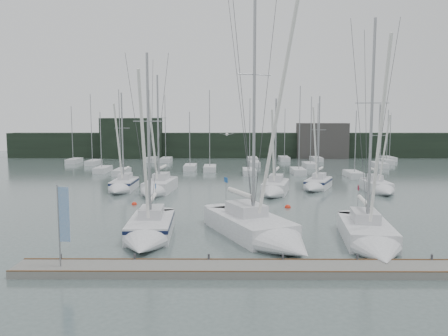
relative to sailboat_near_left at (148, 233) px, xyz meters
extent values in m
plane|color=#4D5D5B|center=(6.15, -0.77, -0.57)|extent=(160.00, 160.00, 0.00)
cube|color=#62635E|center=(6.15, -5.77, -0.37)|extent=(24.00, 2.00, 0.40)
cube|color=black|center=(6.15, 61.23, 1.93)|extent=(90.00, 4.00, 5.00)
cube|color=black|center=(-13.85, 59.23, 3.43)|extent=(12.00, 3.00, 8.00)
cube|color=#3D3B38|center=(24.15, 59.23, 2.93)|extent=(10.00, 3.00, 7.00)
cube|color=silver|center=(-17.82, 46.91, -0.22)|extent=(1.80, 4.50, 0.90)
cylinder|color=gray|center=(-17.82, 46.41, 5.83)|extent=(0.12, 0.12, 11.21)
cube|color=silver|center=(21.83, 53.30, -0.22)|extent=(1.80, 4.50, 0.90)
cylinder|color=gray|center=(21.83, 52.80, 5.16)|extent=(0.12, 0.12, 9.87)
cube|color=silver|center=(9.91, 52.73, -0.22)|extent=(1.80, 4.50, 0.90)
cylinder|color=gray|center=(9.91, 52.23, 6.23)|extent=(0.12, 0.12, 12.01)
cube|color=silver|center=(-13.29, 36.56, -0.22)|extent=(1.80, 4.50, 0.90)
cylinder|color=gray|center=(-13.29, 36.06, 4.25)|extent=(0.12, 0.12, 8.05)
cube|color=silver|center=(15.93, 54.17, -0.22)|extent=(1.80, 4.50, 0.90)
cylinder|color=gray|center=(15.93, 53.67, 4.69)|extent=(0.12, 0.12, 8.92)
cube|color=silver|center=(8.37, 34.18, -0.22)|extent=(1.80, 4.50, 0.90)
cylinder|color=gray|center=(8.37, 33.68, 5.18)|extent=(0.12, 0.12, 9.91)
cube|color=silver|center=(18.61, 42.84, -0.22)|extent=(1.80, 4.50, 0.90)
cylinder|color=gray|center=(18.61, 42.34, 5.52)|extent=(0.12, 0.12, 10.59)
cube|color=silver|center=(15.42, 34.75, -0.22)|extent=(1.80, 4.50, 0.90)
cylinder|color=gray|center=(15.42, 34.25, 6.06)|extent=(0.12, 0.12, 11.67)
cube|color=silver|center=(22.35, 31.29, -0.22)|extent=(1.80, 4.50, 0.90)
cylinder|color=gray|center=(22.35, 30.79, 4.31)|extent=(0.12, 0.12, 8.16)
cube|color=silver|center=(30.04, 43.39, -0.22)|extent=(1.80, 4.50, 0.90)
cylinder|color=gray|center=(30.04, 42.89, 4.42)|extent=(0.12, 0.12, 8.38)
cube|color=silver|center=(-0.53, 39.67, -0.22)|extent=(1.80, 4.50, 0.90)
cylinder|color=gray|center=(-0.53, 39.17, 4.30)|extent=(0.12, 0.12, 8.16)
cube|color=silver|center=(35.54, 54.20, -0.22)|extent=(1.80, 4.50, 0.90)
cylinder|color=gray|center=(35.54, 53.70, 4.30)|extent=(0.12, 0.12, 8.14)
cube|color=silver|center=(9.73, 44.97, -0.22)|extent=(1.80, 4.50, 0.90)
cylinder|color=gray|center=(9.73, 44.47, 6.59)|extent=(0.12, 0.12, 12.72)
cube|color=silver|center=(-5.95, 51.80, -0.22)|extent=(1.80, 4.50, 0.90)
cylinder|color=gray|center=(-5.95, 51.30, 5.88)|extent=(0.12, 0.12, 11.30)
cube|color=silver|center=(-22.11, 49.70, -0.22)|extent=(1.80, 4.50, 0.90)
cylinder|color=gray|center=(-22.11, 49.20, 4.88)|extent=(0.12, 0.12, 9.30)
cube|color=silver|center=(-8.82, 52.19, -0.22)|extent=(1.80, 4.50, 0.90)
cylinder|color=gray|center=(-8.82, 51.69, 6.32)|extent=(0.12, 0.12, 12.18)
cube|color=silver|center=(33.10, 48.96, -0.22)|extent=(1.80, 4.50, 0.90)
cylinder|color=gray|center=(33.10, 48.46, 4.54)|extent=(0.12, 0.12, 8.63)
cube|color=silver|center=(2.57, 38.30, -0.22)|extent=(1.80, 4.50, 0.90)
cylinder|color=gray|center=(2.57, 37.80, 5.90)|extent=(0.12, 0.12, 11.34)
cube|color=silver|center=(-9.81, 33.84, -0.22)|extent=(1.80, 4.50, 0.90)
cylinder|color=gray|center=(-9.81, 33.34, 5.79)|extent=(0.12, 0.12, 11.12)
cube|color=silver|center=(-0.08, 1.63, -0.14)|extent=(3.09, 6.08, 1.45)
cone|color=silver|center=(0.13, -2.61, -0.14)|extent=(2.92, 2.69, 2.80)
cube|color=silver|center=(-0.10, 2.11, 0.92)|extent=(1.66, 2.45, 0.68)
cylinder|color=gray|center=(-0.06, 1.21, 6.10)|extent=(0.17, 0.17, 11.03)
cylinder|color=white|center=(-0.14, 2.82, 1.79)|extent=(0.41, 2.92, 0.27)
cube|color=#0E1736|center=(-0.08, 1.63, 0.34)|extent=(3.11, 6.10, 0.24)
cube|color=#1B4D95|center=(-0.24, 4.80, 2.32)|extent=(0.05, 0.52, 0.35)
cube|color=silver|center=(6.69, 1.79, -0.08)|extent=(6.28, 8.26, 1.64)
cone|color=silver|center=(8.90, -3.09, -0.08)|extent=(4.51, 4.37, 3.50)
cube|color=silver|center=(6.47, 2.29, 1.12)|extent=(2.99, 3.52, 0.77)
cylinder|color=gray|center=(6.91, 1.30, 8.65)|extent=(0.20, 0.20, 15.82)
cylinder|color=white|center=(6.08, 3.15, 2.11)|extent=(1.79, 3.46, 0.31)
cube|color=#1B4D95|center=(5.06, 5.40, 2.71)|extent=(0.26, 0.55, 0.39)
cube|color=silver|center=(14.26, 0.40, -0.13)|extent=(3.75, 6.78, 1.47)
cone|color=silver|center=(13.66, -4.17, -0.13)|extent=(3.27, 3.13, 2.94)
cube|color=silver|center=(14.32, 0.89, 0.94)|extent=(1.94, 2.77, 0.69)
cylinder|color=gray|center=(14.20, -0.05, 7.06)|extent=(0.18, 0.18, 12.91)
cylinder|color=white|center=(14.43, 1.68, 1.83)|extent=(0.68, 3.16, 0.27)
cube|color=maroon|center=(14.70, 3.80, 2.36)|extent=(0.09, 0.53, 0.35)
cube|color=silver|center=(-6.35, 20.64, -0.15)|extent=(2.36, 4.80, 1.41)
cone|color=silver|center=(-6.36, 17.22, -0.15)|extent=(2.35, 2.06, 2.34)
cube|color=silver|center=(-6.34, 21.11, 0.88)|extent=(1.30, 1.92, 0.66)
cylinder|color=gray|center=(-6.35, 20.30, 5.36)|extent=(0.17, 0.17, 9.61)
cylinder|color=white|center=(-6.34, 21.60, 1.72)|extent=(0.27, 2.34, 0.26)
cube|color=#0E1736|center=(-6.35, 20.64, 0.32)|extent=(2.38, 4.82, 0.23)
cube|color=silver|center=(-2.15, 19.36, -0.10)|extent=(3.22, 5.99, 1.57)
cone|color=silver|center=(-2.58, 15.28, -0.10)|extent=(2.87, 2.73, 2.62)
cube|color=silver|center=(-2.09, 19.89, 1.05)|extent=(1.68, 2.44, 0.73)
cylinder|color=gray|center=(-2.19, 18.96, 6.30)|extent=(0.19, 0.19, 11.23)
cylinder|color=white|center=(-2.02, 20.51, 2.00)|extent=(0.59, 2.82, 0.29)
cube|color=silver|center=(10.35, 18.58, -0.12)|extent=(3.54, 5.44, 1.52)
cone|color=silver|center=(9.51, 15.10, -0.12)|extent=(2.87, 2.66, 2.43)
cube|color=silver|center=(10.47, 19.07, 1.00)|extent=(1.77, 2.26, 0.71)
cylinder|color=gray|center=(10.26, 18.23, 5.04)|extent=(0.18, 0.18, 8.79)
cylinder|color=white|center=(10.58, 19.55, 1.91)|extent=(0.85, 2.44, 0.28)
cube|color=silver|center=(15.62, 21.82, -0.17)|extent=(3.97, 5.11, 1.33)
cone|color=silver|center=(14.28, 18.84, -0.17)|extent=(2.90, 2.73, 2.30)
cube|color=silver|center=(15.80, 22.23, 0.80)|extent=(1.90, 2.19, 0.62)
cylinder|color=gray|center=(15.48, 21.52, 5.17)|extent=(0.16, 0.16, 9.36)
cylinder|color=white|center=(15.99, 22.66, 1.60)|extent=(1.14, 2.14, 0.25)
cube|color=#0E1736|center=(15.62, 21.82, 0.27)|extent=(4.00, 5.14, 0.22)
cube|color=silver|center=(21.55, 19.85, -0.15)|extent=(2.36, 4.64, 1.40)
cone|color=silver|center=(21.54, 16.54, -0.15)|extent=(2.34, 2.00, 2.33)
cube|color=silver|center=(21.55, 20.32, 0.87)|extent=(1.29, 1.86, 0.65)
cylinder|color=gray|center=(21.55, 19.52, 4.72)|extent=(0.17, 0.17, 8.34)
cylinder|color=white|center=(21.56, 20.78, 1.71)|extent=(0.27, 2.26, 0.26)
sphere|color=red|center=(4.15, 8.68, -0.57)|extent=(0.56, 0.56, 0.56)
sphere|color=red|center=(10.60, 10.86, -0.57)|extent=(0.56, 0.56, 0.56)
sphere|color=red|center=(-3.48, 12.20, -0.57)|extent=(0.50, 0.50, 0.50)
cylinder|color=gray|center=(-3.44, -5.96, 1.95)|extent=(0.08, 0.08, 4.24)
cube|color=blue|center=(-3.12, -6.00, 2.55)|extent=(0.56, 0.11, 2.83)
ellipsoid|color=silver|center=(5.13, 2.09, 6.31)|extent=(0.29, 0.46, 0.20)
cube|color=gray|center=(4.86, 2.05, 6.33)|extent=(0.45, 0.21, 0.11)
cube|color=gray|center=(5.40, 2.14, 6.33)|extent=(0.45, 0.21, 0.11)
camera|label=1|loc=(5.10, -27.61, 7.40)|focal=35.00mm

